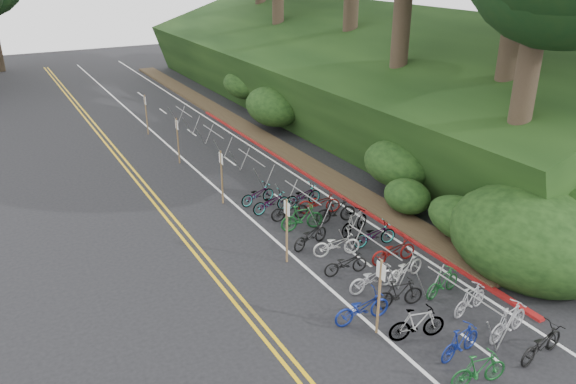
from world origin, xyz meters
The scene contains 10 objects.
ground centered at (0.00, 0.00, 0.00)m, with size 120.00×120.00×0.00m, color black.
road_markings centered at (0.63, 10.10, 0.00)m, with size 7.47×80.00×0.01m.
red_curb centered at (5.70, 12.00, 0.05)m, with size 0.25×28.00×0.10m, color maroon.
embankment centered at (12.96, 19.04, 2.57)m, with size 14.30×48.14×9.11m.
bike_rack_front centered at (3.38, -0.85, 0.91)m, with size 1.18×3.08×1.24m.
bike_racks_rest centered at (3.00, 13.00, 0.85)m, with size 1.14×23.00×1.17m.
signpost_near centered at (0.94, 0.06, 1.41)m, with size 0.08×0.40×2.47m.
signposts_rest centered at (0.60, 14.00, 1.43)m, with size 0.08×18.40×2.50m.
bike_front centered at (0.86, 0.73, 0.50)m, with size 1.90×0.66×1.00m, color navy.
bike_valet centered at (3.05, 3.68, 0.49)m, with size 3.35×15.10×1.10m.
Camera 1 is at (-8.03, -10.71, 10.41)m, focal length 35.00 mm.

